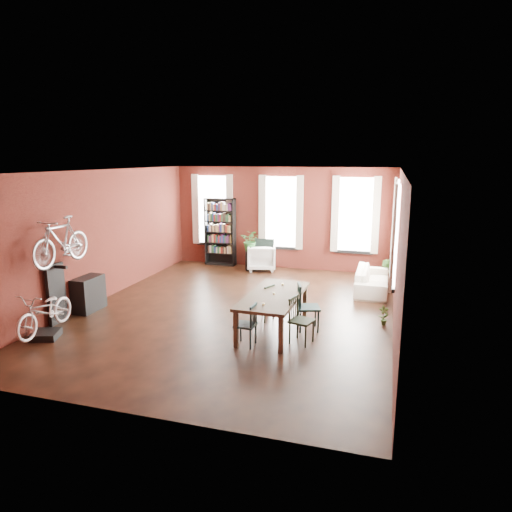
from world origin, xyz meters
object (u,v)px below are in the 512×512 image
at_px(dining_chair_a, 245,325).
at_px(bicycle_floor, 44,292).
at_px(cream_sofa, 372,276).
at_px(bike_trainer, 46,335).
at_px(dining_chair_d, 308,307).
at_px(plant_stand, 251,261).
at_px(dining_chair_c, 302,321).
at_px(dining_table, 274,312).
at_px(white_armchair, 262,256).
at_px(bookshelf, 220,232).
at_px(dining_chair_b, 264,302).
at_px(console_table, 89,294).

height_order(dining_chair_a, bicycle_floor, bicycle_floor).
distance_m(cream_sofa, bike_trainer, 7.94).
height_order(dining_chair_d, plant_stand, dining_chair_d).
height_order(dining_chair_c, dining_chair_d, dining_chair_d).
distance_m(dining_table, dining_chair_c, 0.83).
height_order(dining_chair_a, white_armchair, white_armchair).
bearing_deg(bookshelf, cream_sofa, -18.95).
bearing_deg(bookshelf, bike_trainer, -98.73).
bearing_deg(plant_stand, bike_trainer, -108.90).
height_order(bookshelf, cream_sofa, bookshelf).
xyz_separation_m(dining_chair_d, white_armchair, (-2.32, 4.66, -0.04)).
xyz_separation_m(dining_chair_b, white_armchair, (-1.28, 4.36, 0.04)).
height_order(dining_chair_c, white_armchair, dining_chair_c).
bearing_deg(dining_table, bicycle_floor, -156.76).
bearing_deg(console_table, dining_table, 0.01).
bearing_deg(cream_sofa, dining_chair_c, 164.00).
xyz_separation_m(dining_chair_a, white_armchair, (-1.33, 5.80, 0.03)).
relative_size(dining_chair_a, dining_chair_c, 0.92).
distance_m(dining_chair_c, cream_sofa, 4.14).
distance_m(bike_trainer, console_table, 1.73).
relative_size(dining_chair_d, bicycle_floor, 0.61).
height_order(plant_stand, bicycle_floor, bicycle_floor).
xyz_separation_m(plant_stand, bicycle_floor, (-2.19, -6.46, 0.63)).
distance_m(dining_table, white_armchair, 5.17).
xyz_separation_m(dining_chair_d, bicycle_floor, (-4.84, -1.90, 0.45)).
bearing_deg(dining_chair_a, dining_chair_c, 115.33).
xyz_separation_m(dining_table, cream_sofa, (1.81, 3.50, 0.02)).
xyz_separation_m(dining_chair_d, cream_sofa, (1.14, 3.26, -0.08)).
xyz_separation_m(bike_trainer, plant_stand, (2.22, 6.48, 0.23)).
xyz_separation_m(bookshelf, white_armchair, (1.49, -0.30, -0.66)).
height_order(dining_chair_c, bicycle_floor, bicycle_floor).
bearing_deg(white_armchair, dining_table, 93.26).
xyz_separation_m(dining_chair_c, plant_stand, (-2.65, 5.27, -0.15)).
bearing_deg(dining_table, white_armchair, 110.03).
distance_m(dining_chair_b, bike_trainer, 4.45).
height_order(console_table, bicycle_floor, bicycle_floor).
relative_size(dining_chair_c, bicycle_floor, 0.56).
bearing_deg(console_table, white_armchair, 60.54).
height_order(dining_chair_a, bookshelf, bookshelf).
bearing_deg(bicycle_floor, bookshelf, 77.55).
bearing_deg(cream_sofa, dining_chair_b, 143.60).
bearing_deg(console_table, bookshelf, 76.17).
bearing_deg(bicycle_floor, dining_chair_d, 17.54).
xyz_separation_m(dining_chair_a, console_table, (-4.10, 0.89, -0.01)).
bearing_deg(dining_chair_a, dining_chair_d, 141.35).
height_order(dining_chair_d, bookshelf, bookshelf).
xyz_separation_m(dining_table, white_armchair, (-1.65, 4.90, 0.06)).
height_order(dining_chair_d, bicycle_floor, bicycle_floor).
relative_size(dining_table, bike_trainer, 4.67).
bearing_deg(dining_chair_c, cream_sofa, -1.07).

